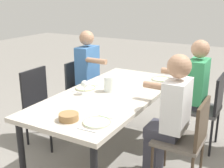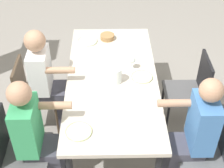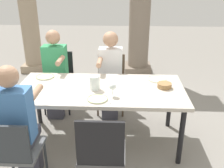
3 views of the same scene
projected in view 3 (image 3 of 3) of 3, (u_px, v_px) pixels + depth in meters
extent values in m
plane|color=gray|center=(101.00, 140.00, 3.40)|extent=(16.00, 16.00, 0.00)
cube|color=beige|center=(100.00, 90.00, 3.10)|extent=(2.03, 0.95, 0.04)
cylinder|color=black|center=(38.00, 101.00, 3.65)|extent=(0.06, 0.06, 0.71)
cylinder|color=black|center=(170.00, 104.00, 3.58)|extent=(0.06, 0.06, 0.71)
cylinder|color=black|center=(16.00, 132.00, 2.93)|extent=(0.06, 0.06, 0.71)
cylinder|color=black|center=(181.00, 137.00, 2.85)|extent=(0.06, 0.06, 0.71)
cube|color=#4F4F50|center=(58.00, 82.00, 3.98)|extent=(0.44, 0.44, 0.04)
cube|color=black|center=(60.00, 65.00, 4.08)|extent=(0.42, 0.03, 0.43)
cylinder|color=black|center=(44.00, 101.00, 3.92)|extent=(0.03, 0.03, 0.46)
cylinder|color=black|center=(69.00, 102.00, 3.90)|extent=(0.03, 0.03, 0.46)
cylinder|color=black|center=(51.00, 91.00, 4.26)|extent=(0.03, 0.03, 0.46)
cylinder|color=black|center=(73.00, 91.00, 4.25)|extent=(0.03, 0.03, 0.46)
cube|color=#5B5E61|center=(18.00, 150.00, 2.50)|extent=(0.44, 0.44, 0.04)
cube|color=#2D3338|center=(6.00, 145.00, 2.24)|extent=(0.42, 0.03, 0.40)
cylinder|color=#2D3338|center=(46.00, 157.00, 2.76)|extent=(0.03, 0.03, 0.43)
cylinder|color=#2D3338|center=(11.00, 156.00, 2.77)|extent=(0.03, 0.03, 0.43)
cube|color=#6A6158|center=(111.00, 84.00, 3.96)|extent=(0.44, 0.44, 0.04)
cube|color=#473828|center=(111.00, 67.00, 4.06)|extent=(0.42, 0.03, 0.42)
cylinder|color=#473828|center=(98.00, 103.00, 3.89)|extent=(0.03, 0.03, 0.43)
cylinder|color=#473828|center=(123.00, 104.00, 3.87)|extent=(0.03, 0.03, 0.43)
cylinder|color=#473828|center=(100.00, 93.00, 4.23)|extent=(0.03, 0.03, 0.43)
cylinder|color=#473828|center=(123.00, 93.00, 4.22)|extent=(0.03, 0.03, 0.43)
cube|color=#4F4F50|center=(102.00, 152.00, 2.46)|extent=(0.44, 0.44, 0.04)
cube|color=black|center=(100.00, 145.00, 2.19)|extent=(0.42, 0.03, 0.46)
cylinder|color=black|center=(122.00, 159.00, 2.72)|extent=(0.03, 0.03, 0.44)
cylinder|color=black|center=(86.00, 158.00, 2.74)|extent=(0.03, 0.03, 0.44)
cube|color=#3F3F4C|center=(110.00, 105.00, 3.82)|extent=(0.24, 0.14, 0.46)
cube|color=#3F3F4C|center=(110.00, 85.00, 3.79)|extent=(0.28, 0.32, 0.10)
cube|color=white|center=(111.00, 64.00, 3.78)|extent=(0.34, 0.20, 0.48)
sphere|color=tan|center=(111.00, 39.00, 3.63)|extent=(0.22, 0.22, 0.22)
cylinder|color=tan|center=(100.00, 62.00, 3.52)|extent=(0.07, 0.30, 0.07)
cube|color=#3F3F4C|center=(55.00, 104.00, 3.85)|extent=(0.24, 0.14, 0.46)
cube|color=#3F3F4C|center=(55.00, 84.00, 3.82)|extent=(0.28, 0.32, 0.10)
cube|color=#389E60|center=(55.00, 62.00, 3.80)|extent=(0.34, 0.20, 0.51)
sphere|color=tan|center=(53.00, 37.00, 3.65)|extent=(0.21, 0.21, 0.21)
cylinder|color=tan|center=(60.00, 60.00, 3.53)|extent=(0.07, 0.30, 0.07)
cube|color=#3F3F4C|center=(29.00, 153.00, 2.80)|extent=(0.24, 0.14, 0.46)
cube|color=#3F3F4C|center=(23.00, 136.00, 2.61)|extent=(0.28, 0.32, 0.10)
cube|color=#3F72B2|center=(14.00, 115.00, 2.38)|extent=(0.34, 0.20, 0.52)
sphere|color=tan|center=(7.00, 77.00, 2.23)|extent=(0.20, 0.20, 0.20)
cylinder|color=tan|center=(36.00, 93.00, 2.55)|extent=(0.07, 0.30, 0.07)
cube|color=tan|center=(35.00, 67.00, 5.81)|extent=(0.48, 0.48, 0.16)
cube|color=gray|center=(138.00, 68.00, 5.71)|extent=(0.56, 0.56, 0.16)
cylinder|color=gray|center=(140.00, 4.00, 5.17)|extent=(0.43, 0.43, 2.59)
cylinder|color=silver|center=(45.00, 77.00, 3.40)|extent=(0.23, 0.23, 0.01)
torus|color=#A0BE77|center=(45.00, 76.00, 3.40)|extent=(0.24, 0.24, 0.01)
cube|color=silver|center=(34.00, 77.00, 3.41)|extent=(0.02, 0.17, 0.01)
cube|color=silver|center=(56.00, 77.00, 3.40)|extent=(0.02, 0.17, 0.01)
cylinder|color=silver|center=(97.00, 99.00, 2.80)|extent=(0.22, 0.22, 0.01)
torus|color=#A0BE77|center=(97.00, 99.00, 2.80)|extent=(0.23, 0.23, 0.01)
cylinder|color=white|center=(113.00, 96.00, 2.89)|extent=(0.06, 0.06, 0.00)
cylinder|color=white|center=(113.00, 93.00, 2.87)|extent=(0.01, 0.01, 0.08)
sphere|color=white|center=(113.00, 87.00, 2.84)|extent=(0.08, 0.08, 0.08)
cube|color=silver|center=(83.00, 99.00, 2.81)|extent=(0.03, 0.17, 0.01)
cube|color=silver|center=(111.00, 100.00, 2.80)|extent=(0.02, 0.17, 0.01)
cylinder|color=white|center=(157.00, 79.00, 3.33)|extent=(0.23, 0.23, 0.01)
torus|color=#A4C786|center=(157.00, 79.00, 3.32)|extent=(0.24, 0.24, 0.01)
cube|color=silver|center=(145.00, 79.00, 3.33)|extent=(0.02, 0.17, 0.01)
cube|color=silver|center=(168.00, 80.00, 3.32)|extent=(0.03, 0.17, 0.01)
cylinder|color=white|center=(95.00, 83.00, 3.03)|extent=(0.12, 0.12, 0.17)
cylinder|color=#EFEAC6|center=(95.00, 85.00, 3.04)|extent=(0.11, 0.11, 0.11)
cylinder|color=#9E7547|center=(164.00, 85.00, 3.09)|extent=(0.17, 0.17, 0.06)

